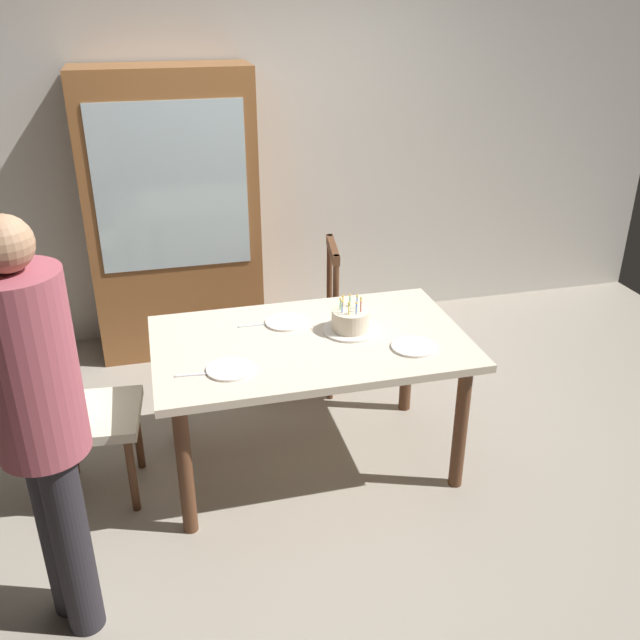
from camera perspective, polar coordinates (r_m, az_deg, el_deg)
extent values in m
plane|color=#9E9384|center=(3.83, -0.74, -11.51)|extent=(6.40, 6.40, 0.00)
cube|color=beige|center=(4.98, -6.01, 13.76)|extent=(6.40, 0.10, 2.60)
cube|color=beige|center=(3.44, -0.81, -1.89)|extent=(1.55, 0.94, 0.04)
cylinder|color=#56331E|center=(3.26, -11.06, -11.97)|extent=(0.07, 0.07, 0.70)
cylinder|color=#56331E|center=(3.54, 11.50, -8.63)|extent=(0.07, 0.07, 0.70)
cylinder|color=#56331E|center=(3.87, -11.89, -5.41)|extent=(0.07, 0.07, 0.70)
cylinder|color=#56331E|center=(4.11, 7.19, -3.07)|extent=(0.07, 0.07, 0.70)
cylinder|color=silver|center=(3.52, 2.51, -0.81)|extent=(0.28, 0.28, 0.01)
cylinder|color=beige|center=(3.49, 2.53, 0.04)|extent=(0.19, 0.19, 0.10)
cylinder|color=#66CC72|center=(3.47, 3.38, 1.32)|extent=(0.01, 0.01, 0.05)
sphere|color=#FFC64C|center=(3.46, 3.39, 1.83)|extent=(0.01, 0.01, 0.01)
cylinder|color=#4C7FE5|center=(3.50, 3.07, 1.50)|extent=(0.01, 0.01, 0.05)
sphere|color=#FFC64C|center=(3.48, 3.08, 2.01)|extent=(0.01, 0.01, 0.01)
cylinder|color=#66CC72|center=(3.51, 2.48, 1.58)|extent=(0.01, 0.01, 0.05)
sphere|color=#FFC64C|center=(3.49, 2.49, 2.08)|extent=(0.01, 0.01, 0.01)
cylinder|color=yellow|center=(3.49, 1.90, 1.47)|extent=(0.01, 0.01, 0.05)
sphere|color=#FFC64C|center=(3.48, 1.91, 1.97)|extent=(0.01, 0.01, 0.01)
cylinder|color=#66CC72|center=(3.46, 1.68, 1.26)|extent=(0.01, 0.01, 0.05)
sphere|color=#FFC64C|center=(3.45, 1.69, 1.77)|extent=(0.01, 0.01, 0.01)
cylinder|color=#4C7FE5|center=(3.43, 1.83, 1.03)|extent=(0.01, 0.01, 0.05)
sphere|color=#FFC64C|center=(3.42, 1.84, 1.54)|extent=(0.01, 0.01, 0.01)
cylinder|color=yellow|center=(3.41, 2.38, 0.87)|extent=(0.01, 0.01, 0.05)
sphere|color=#FFC64C|center=(3.40, 2.39, 1.38)|extent=(0.01, 0.01, 0.01)
cylinder|color=#4C7FE5|center=(3.42, 3.00, 0.90)|extent=(0.01, 0.01, 0.05)
sphere|color=#FFC64C|center=(3.40, 3.02, 1.41)|extent=(0.01, 0.01, 0.01)
cylinder|color=#E54C4C|center=(3.44, 3.39, 1.10)|extent=(0.01, 0.01, 0.05)
sphere|color=#FFC64C|center=(3.43, 3.40, 1.60)|extent=(0.01, 0.01, 0.01)
cylinder|color=white|center=(3.18, -7.40, -4.04)|extent=(0.22, 0.22, 0.01)
cylinder|color=white|center=(3.60, -2.80, -0.15)|extent=(0.22, 0.22, 0.01)
cylinder|color=white|center=(3.38, 7.73, -2.19)|extent=(0.22, 0.22, 0.01)
cube|color=silver|center=(3.17, -10.26, -4.45)|extent=(0.18, 0.03, 0.01)
cube|color=silver|center=(3.59, -5.33, -0.40)|extent=(0.18, 0.02, 0.01)
cube|color=#56331E|center=(4.28, -1.65, -0.19)|extent=(0.50, 0.50, 0.05)
cylinder|color=#56331E|center=(4.53, -3.90, -2.05)|extent=(0.04, 0.04, 0.42)
cylinder|color=#56331E|center=(4.23, -3.76, -4.18)|extent=(0.04, 0.04, 0.42)
cylinder|color=#56331E|center=(4.55, 0.39, -1.87)|extent=(0.04, 0.04, 0.42)
cylinder|color=#56331E|center=(4.25, 0.83, -3.98)|extent=(0.04, 0.04, 0.42)
cylinder|color=#56331E|center=(4.36, 0.79, 3.90)|extent=(0.04, 0.04, 0.50)
cylinder|color=#56331E|center=(4.03, 1.32, 2.01)|extent=(0.04, 0.04, 0.50)
cube|color=#56331E|center=(4.11, 1.07, 5.83)|extent=(0.10, 0.40, 0.06)
cube|color=beige|center=(3.55, -18.17, -7.52)|extent=(0.48, 0.48, 0.05)
cylinder|color=#56331E|center=(3.51, -15.22, -12.15)|extent=(0.04, 0.04, 0.42)
cylinder|color=#56331E|center=(3.79, -14.78, -9.02)|extent=(0.04, 0.04, 0.42)
cylinder|color=#56331E|center=(3.58, -20.75, -12.31)|extent=(0.04, 0.04, 0.42)
cylinder|color=#56331E|center=(3.85, -19.88, -9.23)|extent=(0.04, 0.04, 0.42)
cube|color=beige|center=(3.46, -21.99, -4.17)|extent=(0.09, 0.40, 0.50)
cylinder|color=#262328|center=(2.91, -19.71, -17.10)|extent=(0.14, 0.14, 0.82)
cylinder|color=#262328|center=(3.00, -20.84, -15.75)|extent=(0.14, 0.14, 0.82)
cylinder|color=#A54C59|center=(2.54, -22.84, -3.55)|extent=(0.32, 0.32, 0.68)
sphere|color=tan|center=(2.37, -24.62, 5.72)|extent=(0.19, 0.19, 0.19)
cube|color=brown|center=(4.73, -11.99, 8.34)|extent=(1.10, 0.44, 1.90)
cube|color=silver|center=(4.45, -12.11, 10.59)|extent=(0.94, 0.01, 1.04)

